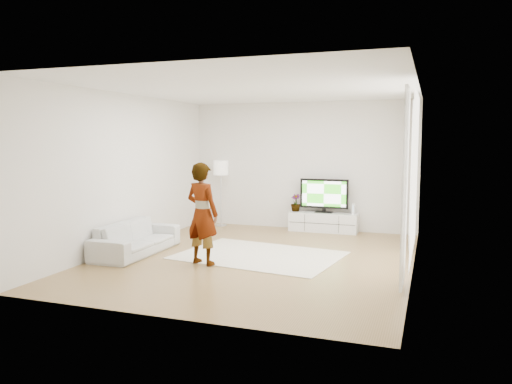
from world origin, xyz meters
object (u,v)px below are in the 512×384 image
(television, at_px, (324,194))
(rug, at_px, (259,255))
(sofa, at_px, (136,238))
(floor_lamp, at_px, (221,171))
(media_console, at_px, (323,222))
(player, at_px, (202,214))

(television, bearing_deg, rug, -102.30)
(television, bearing_deg, sofa, -129.84)
(sofa, bearing_deg, rug, -76.09)
(sofa, height_order, floor_lamp, floor_lamp)
(television, xyz_separation_m, sofa, (-2.65, -3.17, -0.53))
(sofa, relative_size, floor_lamp, 1.25)
(media_console, bearing_deg, rug, -102.43)
(player, height_order, sofa, player)
(television, relative_size, player, 0.65)
(player, height_order, floor_lamp, player)
(media_console, relative_size, television, 1.41)
(media_console, distance_m, sofa, 4.11)
(media_console, relative_size, sofa, 0.78)
(media_console, distance_m, rug, 2.66)
(television, bearing_deg, player, -109.23)
(television, distance_m, rug, 2.80)
(media_console, xyz_separation_m, television, (-0.00, 0.03, 0.60))
(television, relative_size, sofa, 0.55)
(media_console, xyz_separation_m, sofa, (-2.65, -3.15, 0.07))
(television, relative_size, rug, 0.39)
(floor_lamp, bearing_deg, media_console, 1.57)
(player, bearing_deg, television, -93.59)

